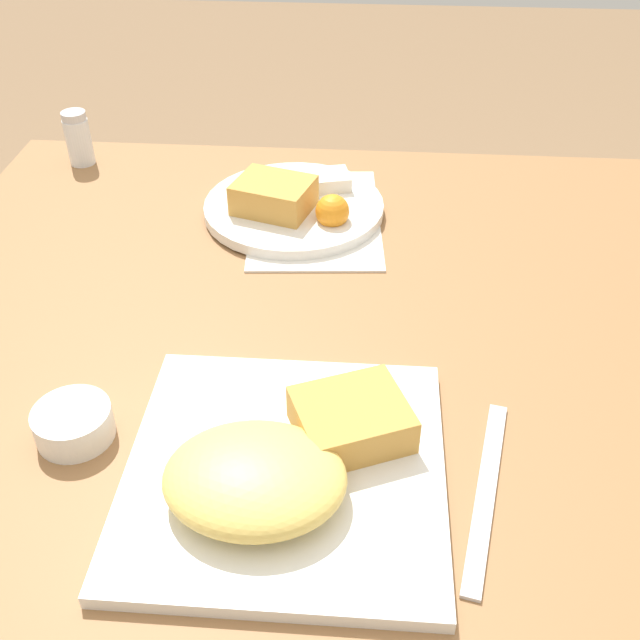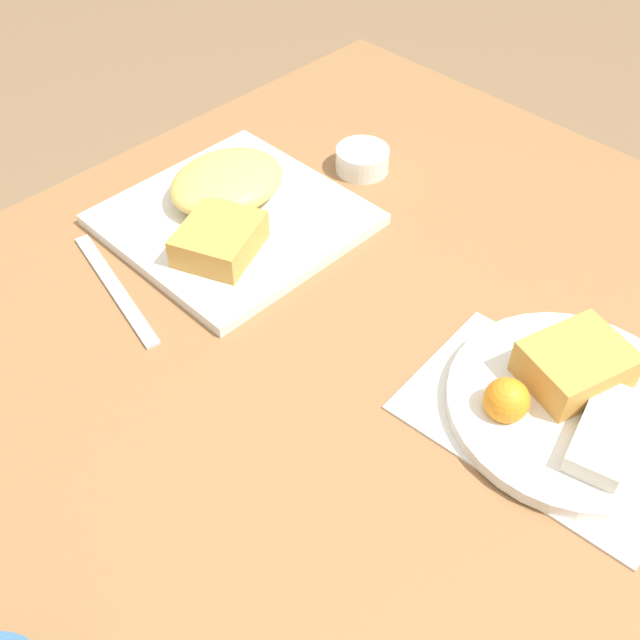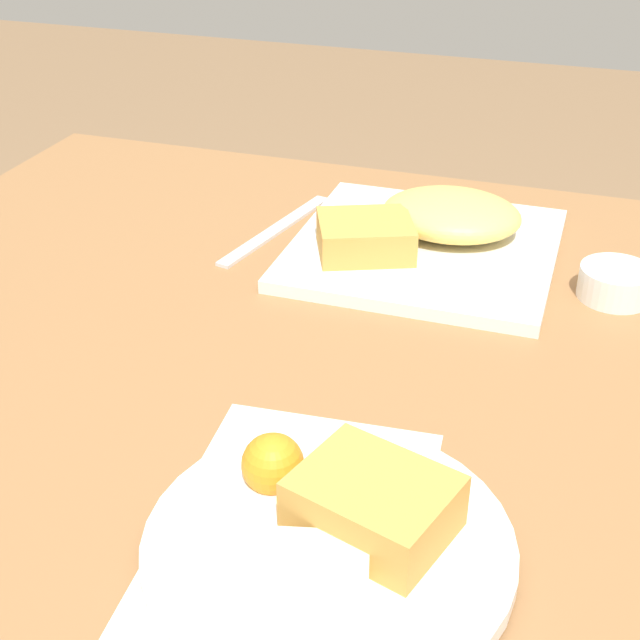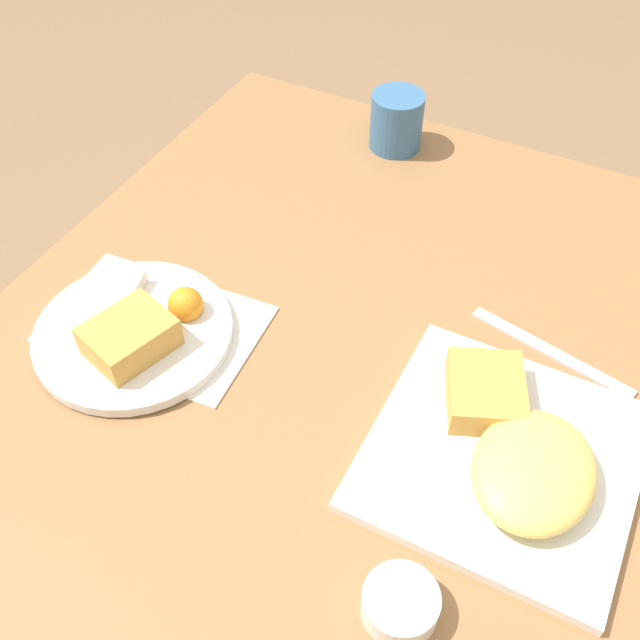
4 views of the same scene
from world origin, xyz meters
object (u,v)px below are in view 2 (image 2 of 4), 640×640
plate_square_near (229,207)px  plate_oval_far (571,398)px  sauce_ramekin (362,159)px  butter_knife (115,288)px

plate_square_near → plate_oval_far: 0.46m
sauce_ramekin → butter_knife: 0.37m
sauce_ramekin → plate_oval_far: bearing=69.1°
plate_square_near → sauce_ramekin: size_ratio=3.84×
plate_square_near → sauce_ramekin: 0.20m
plate_square_near → plate_oval_far: size_ratio=1.14×
plate_square_near → plate_oval_far: plate_square_near is taller
sauce_ramekin → butter_knife: (0.37, -0.04, -0.01)m
plate_oval_far → sauce_ramekin: bearing=-110.9°
butter_knife → plate_square_near: bearing=102.6°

